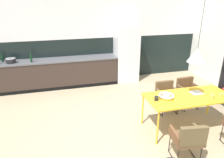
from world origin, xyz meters
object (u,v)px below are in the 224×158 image
Objects in this scene: refrigerator_column at (126,54)px; bottle_vinegar_dark at (31,58)px; dining_table at (189,98)px; armchair_by_stool at (166,92)px; cooking_pot at (11,61)px; armchair_corner_seat at (189,137)px; mug_short_terracotta at (212,96)px; bottle_wine_green at (2,59)px; mug_dark_espresso at (221,95)px; open_book at (196,93)px; armchair_facing_counter at (187,88)px; mug_white_ceramic at (157,98)px; pendant_lamp_over_table_near at (197,55)px; fruit_bowl at (166,96)px.

bottle_vinegar_dark is at bearing -177.68° from refrigerator_column.
dining_table is 0.82m from armchair_by_stool.
armchair_corner_seat is at bearing -49.49° from cooking_pot.
mug_short_terracotta is 0.49× the size of bottle_wine_green.
dining_table is 2.42× the size of armchair_by_stool.
mug_dark_espresso is at bearing 122.34° from armchair_by_stool.
dining_table is at bearing 65.79° from armchair_corner_seat.
mug_short_terracotta reaches higher than open_book.
armchair_facing_counter reaches higher than dining_table.
pendant_lamp_over_table_near is (0.75, -0.04, 0.84)m from mug_white_ceramic.
refrigerator_column is 3.08m from mug_white_ceramic.
armchair_facing_counter is at bearing 90.97° from mug_dark_espresso.
mug_dark_espresso is 0.38× the size of bottle_vinegar_dark.
bottle_wine_green is at bearing 148.77° from cooking_pot.
armchair_facing_counter is 1.37m from fruit_bowl.
open_book is (0.60, -2.96, -0.17)m from refrigerator_column.
refrigerator_column reaches higher than armchair_corner_seat.
cooking_pot is (-3.90, 3.00, 0.26)m from dining_table.
open_book is at bearing 5.59° from mug_white_ceramic.
mug_white_ceramic is 1.34m from mug_dark_espresso.
dining_table is 0.45m from mug_short_terracotta.
open_book is at bearing -38.38° from bottle_vinegar_dark.
armchair_corner_seat is 5.15m from cooking_pot.
mug_dark_espresso is at bearing -9.67° from mug_white_ceramic.
mug_white_ceramic is 4.36m from cooking_pot.
armchair_by_stool is (-0.07, 0.79, -0.22)m from dining_table.
mug_white_ceramic is at bearing 176.63° from pendant_lamp_over_table_near.
fruit_bowl is 1.12m from mug_dark_espresso.
cooking_pot is 1.02× the size of bottle_wine_green.
bottle_vinegar_dark is (-3.58, 2.83, 0.26)m from open_book.
dining_table is at bearing 0.16° from mug_white_ceramic.
bottle_vinegar_dark reaches higher than dining_table.
pendant_lamp_over_table_near is (3.34, -2.98, 0.62)m from bottle_vinegar_dark.
armchair_facing_counter is 2.79× the size of cooking_pot.
bottle_wine_green is at bearing 137.23° from mug_white_ceramic.
armchair_corner_seat is 3.20× the size of open_book.
mug_dark_espresso reaches higher than armchair_by_stool.
fruit_bowl is 1.17× the size of bottle_wine_green.
armchair_by_stool is 0.92m from fruit_bowl.
bottle_wine_green is at bearing 142.83° from dining_table.
armchair_by_stool is 6.12× the size of mug_dark_espresso.
dining_table is 6.74× the size of bottle_wine_green.
armchair_corner_seat is 0.59× the size of pendant_lamp_over_table_near.
armchair_by_stool is 1.42m from pendant_lamp_over_table_near.
armchair_corner_seat is 0.97m from mug_white_ceramic.
mug_dark_espresso is 0.45× the size of bottle_wine_green.
cooking_pot is 0.57m from bottle_vinegar_dark.
mug_dark_espresso reaches higher than armchair_corner_seat.
mug_short_terracotta is at bearing -36.99° from cooking_pot.
mug_white_ceramic is (-0.18, 0.90, 0.31)m from armchair_corner_seat.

